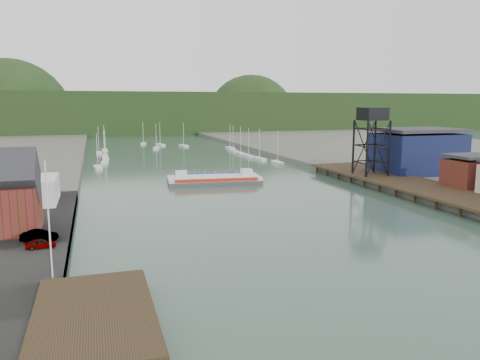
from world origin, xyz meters
TOP-DOWN VIEW (x-y plane):
  - ground at (0.00, 0.00)m, footprint 600.00×600.00m
  - west_stage at (-29.00, 0.00)m, footprint 10.00×18.00m
  - east_pier at (37.00, 45.00)m, footprint 14.00×70.00m
  - white_shed at (-44.00, 50.00)m, footprint 18.00×12.00m
  - flagpole at (-33.00, 10.00)m, footprint 0.16×0.16m
  - lift_tower at (35.00, 58.00)m, footprint 6.50×6.50m
  - blue_shed at (50.00, 60.00)m, footprint 20.50×14.50m
  - marina_sailboats at (0.08, 138.46)m, footprint 57.71×92.65m
  - distant_hills at (-3.98, 301.35)m, footprint 500.00×120.00m
  - chain_ferry at (-0.83, 69.56)m, footprint 23.05×11.15m
  - car_west_a at (-35.14, 20.73)m, footprint 3.59×1.62m
  - car_west_b at (-35.61, 24.00)m, footprint 4.68×2.27m

SIDE VIEW (x-z plane):
  - ground at x=0.00m, z-range 0.00..0.00m
  - marina_sailboats at x=0.08m, z-range -0.10..0.80m
  - west_stage at x=-29.00m, z-range 0.00..1.80m
  - chain_ferry at x=-0.83m, z-range -0.68..2.52m
  - east_pier at x=37.00m, z-range 0.67..3.12m
  - car_west_a at x=-35.14m, z-range 1.60..2.80m
  - car_west_b at x=-35.61m, z-range 1.60..3.08m
  - white_shed at x=-44.00m, z-range 1.60..6.10m
  - blue_shed at x=50.00m, z-range 1.41..12.71m
  - flagpole at x=-33.00m, z-range 1.60..13.60m
  - distant_hills at x=-3.98m, z-range -29.62..50.38m
  - lift_tower at x=35.00m, z-range 7.65..23.65m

